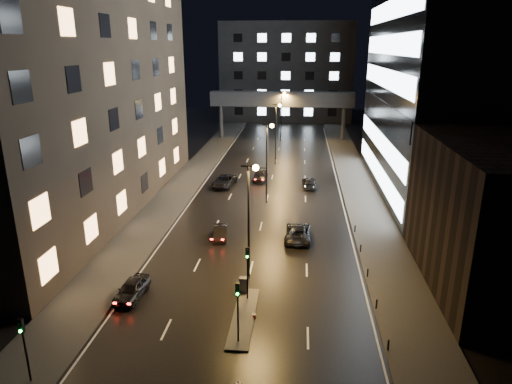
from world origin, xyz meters
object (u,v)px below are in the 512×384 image
car_away_c (224,181)px  utility_cabinet (244,285)px  car_toward_a (298,232)px  car_away_b (221,232)px  car_toward_b (309,182)px  car_away_a (132,289)px  car_away_d (260,176)px

car_away_c → utility_cabinet: (6.44, -29.04, -0.00)m
car_toward_a → utility_cabinet: bearing=71.1°
car_away_b → car_toward_b: (9.44, 19.04, 0.04)m
car_toward_a → car_toward_b: 18.66m
car_away_b → utility_cabinet: 11.57m
utility_cabinet → car_away_a: bearing=-169.7°
car_away_d → utility_cabinet: size_ratio=3.79×
car_away_d → utility_cabinet: bearing=-86.8°
car_toward_b → utility_cabinet: (-5.64, -29.97, 0.11)m
car_toward_b → car_toward_a: bearing=82.6°
car_away_d → utility_cabinet: (1.58, -32.64, 0.09)m
car_away_b → car_toward_b: 21.26m
car_away_c → car_away_d: bearing=44.2°
car_away_b → car_away_c: size_ratio=0.68×
car_away_a → utility_cabinet: bearing=14.7°
car_away_c → car_away_d: 6.04m
car_away_c → car_toward_a: size_ratio=1.02×
car_away_b → car_away_c: (-2.63, 18.11, 0.15)m
utility_cabinet → car_away_d: bearing=93.5°
car_toward_a → utility_cabinet: size_ratio=4.40×
car_away_d → car_toward_a: 22.05m
car_toward_a → car_away_c: bearing=-57.2°
car_toward_b → car_away_a: bearing=62.2°
car_away_b → car_toward_a: car_toward_a is taller
car_away_a → car_toward_b: 34.62m
car_away_c → car_toward_b: car_away_c is taller
car_away_c → car_toward_a: car_away_c is taller
car_toward_a → car_away_a: bearing=46.2°
car_away_a → car_toward_a: car_toward_a is taller
car_away_b → utility_cabinet: bearing=-78.4°
car_away_b → car_toward_b: car_toward_b is taller
car_away_a → car_toward_b: bearing=70.4°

